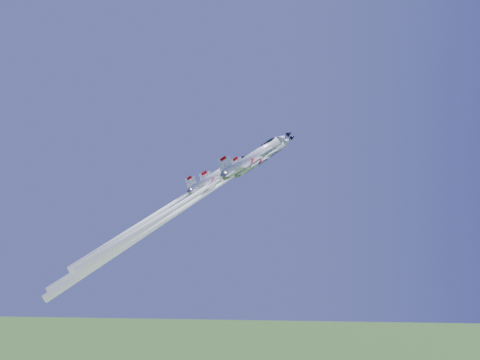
# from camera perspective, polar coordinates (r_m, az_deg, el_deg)

# --- Properties ---
(jet_lead) EXTENTS (43.66, 17.15, 40.87)m
(jet_lead) POSITION_cam_1_polar(r_m,az_deg,el_deg) (110.98, -6.26, -3.16)
(jet_lead) COLOR white
(jet_left) EXTENTS (41.78, 16.86, 38.12)m
(jet_left) POSITION_cam_1_polar(r_m,az_deg,el_deg) (118.37, -7.54, -3.48)
(jet_left) COLOR white
(jet_right) EXTENTS (37.42, 15.23, 33.82)m
(jet_right) POSITION_cam_1_polar(r_m,az_deg,el_deg) (106.59, -4.94, -1.67)
(jet_right) COLOR white
(jet_slot) EXTENTS (32.15, 13.08, 29.06)m
(jet_slot) POSITION_cam_1_polar(r_m,az_deg,el_deg) (113.29, -7.99, -2.99)
(jet_slot) COLOR white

